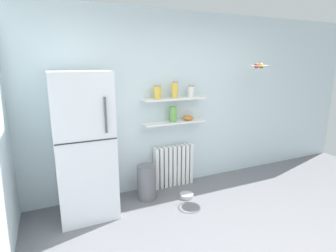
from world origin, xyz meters
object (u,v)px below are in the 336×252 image
object	(u,v)px
radiator	(174,166)
storage_jar_2	(191,91)
refrigerator	(84,146)
vase	(173,114)
storage_jar_0	(157,92)
storage_jar_1	(175,90)
hanging_fruit_basket	(260,66)
shelf_bowl	(188,118)
pet_food_bowl	(187,195)
trash_bin	(147,182)

from	to	relation	value
radiator	storage_jar_2	bearing A→B (deg)	-6.36
refrigerator	vase	bearing A→B (deg)	9.53
storage_jar_0	storage_jar_1	xyz separation A→B (m)	(0.27, 0.00, 0.02)
vase	hanging_fruit_basket	xyz separation A→B (m)	(1.29, -0.29, 0.68)
shelf_bowl	hanging_fruit_basket	distance (m)	1.32
refrigerator	storage_jar_0	xyz separation A→B (m)	(1.06, 0.22, 0.58)
storage_jar_2	pet_food_bowl	world-z (taller)	storage_jar_2
storage_jar_2	hanging_fruit_basket	size ratio (longest dim) A/B	0.58
pet_food_bowl	radiator	bearing A→B (deg)	90.88
radiator	trash_bin	distance (m)	0.57
shelf_bowl	hanging_fruit_basket	bearing A→B (deg)	-15.60
storage_jar_0	hanging_fruit_basket	distance (m)	1.60
storage_jar_1	storage_jar_2	xyz separation A→B (m)	(0.27, 0.00, -0.03)
shelf_bowl	hanging_fruit_basket	xyz separation A→B (m)	(1.04, -0.29, 0.75)
radiator	shelf_bowl	size ratio (longest dim) A/B	4.03
refrigerator	vase	xyz separation A→B (m)	(1.30, 0.22, 0.25)
storage_jar_2	refrigerator	bearing A→B (deg)	-172.20
refrigerator	trash_bin	bearing A→B (deg)	2.04
storage_jar_1	storage_jar_0	bearing A→B (deg)	180.00
refrigerator	trash_bin	world-z (taller)	refrigerator
hanging_fruit_basket	storage_jar_1	bearing A→B (deg)	167.10
storage_jar_0	pet_food_bowl	world-z (taller)	storage_jar_0
vase	storage_jar_0	bearing A→B (deg)	180.00
shelf_bowl	storage_jar_1	bearing A→B (deg)	180.00
hanging_fruit_basket	storage_jar_2	bearing A→B (deg)	163.79
storage_jar_0	trash_bin	world-z (taller)	storage_jar_0
refrigerator	hanging_fruit_basket	size ratio (longest dim) A/B	6.02
refrigerator	storage_jar_2	xyz separation A→B (m)	(1.60, 0.22, 0.57)
storage_jar_1	shelf_bowl	world-z (taller)	storage_jar_1
storage_jar_1	storage_jar_2	bearing A→B (deg)	0.00
refrigerator	storage_jar_2	world-z (taller)	refrigerator
shelf_bowl	pet_food_bowl	xyz separation A→B (m)	(-0.22, -0.40, -1.04)
radiator	vase	world-z (taller)	vase
trash_bin	storage_jar_1	bearing A→B (deg)	19.96
radiator	hanging_fruit_basket	world-z (taller)	hanging_fruit_basket
refrigerator	radiator	bearing A→B (deg)	10.61
storage_jar_0	vase	distance (m)	0.41
refrigerator	trash_bin	xyz separation A→B (m)	(0.80, 0.03, -0.65)
radiator	hanging_fruit_basket	bearing A→B (deg)	-14.18
pet_food_bowl	shelf_bowl	bearing A→B (deg)	60.86
storage_jar_1	hanging_fruit_basket	bearing A→B (deg)	-12.90
storage_jar_2	radiator	bearing A→B (deg)	173.64
refrigerator	shelf_bowl	size ratio (longest dim) A/B	11.21
vase	shelf_bowl	world-z (taller)	vase
refrigerator	storage_jar_1	size ratio (longest dim) A/B	7.63
storage_jar_0	pet_food_bowl	distance (m)	1.53
storage_jar_0	storage_jar_1	size ratio (longest dim) A/B	0.81
storage_jar_0	vase	bearing A→B (deg)	0.00
radiator	storage_jar_0	xyz separation A→B (m)	(-0.27, -0.03, 1.16)
trash_bin	pet_food_bowl	world-z (taller)	trash_bin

